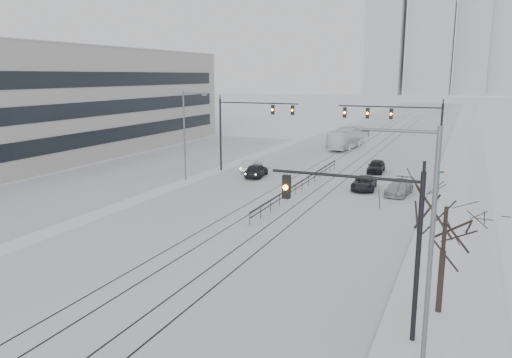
% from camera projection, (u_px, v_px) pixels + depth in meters
% --- Properties ---
extents(ground, '(500.00, 500.00, 0.00)m').
position_uv_depth(ground, '(62.00, 352.00, 19.31)').
color(ground, silver).
rests_on(ground, ground).
extents(road, '(22.00, 260.00, 0.02)m').
position_uv_depth(road, '(365.00, 148.00, 73.31)').
color(road, silver).
rests_on(road, ground).
extents(sidewalk_east, '(5.00, 260.00, 0.16)m').
position_uv_depth(sidewalk_east, '(464.00, 153.00, 68.10)').
color(sidewalk_east, silver).
rests_on(sidewalk_east, ground).
extents(curb, '(0.10, 260.00, 0.12)m').
position_uv_depth(curb, '(445.00, 152.00, 69.04)').
color(curb, gray).
rests_on(curb, ground).
extents(parking_strip, '(14.00, 60.00, 0.03)m').
position_uv_depth(parking_strip, '(153.00, 166.00, 58.50)').
color(parking_strip, silver).
rests_on(parking_strip, ground).
extents(tram_rails, '(5.30, 180.00, 0.01)m').
position_uv_depth(tram_rails, '(330.00, 172.00, 55.30)').
color(tram_rails, black).
rests_on(tram_rails, ground).
extents(office_building, '(20.20, 62.20, 14.11)m').
position_uv_depth(office_building, '(33.00, 102.00, 63.97)').
color(office_building, '#B8B6AE').
rests_on(office_building, ground).
extents(skyline, '(96.00, 48.00, 72.00)m').
position_uv_depth(skyline, '(458.00, 35.00, 257.37)').
color(skyline, '#949AA2').
rests_on(skyline, ground).
extents(traffic_mast_near, '(6.10, 0.37, 7.00)m').
position_uv_depth(traffic_mast_near, '(377.00, 229.00, 19.62)').
color(traffic_mast_near, black).
rests_on(traffic_mast_near, ground).
extents(traffic_mast_ne, '(9.60, 0.37, 8.00)m').
position_uv_depth(traffic_mast_ne, '(403.00, 127.00, 46.48)').
color(traffic_mast_ne, black).
rests_on(traffic_mast_ne, ground).
extents(traffic_mast_nw, '(9.10, 0.37, 8.00)m').
position_uv_depth(traffic_mast_nw, '(245.00, 122.00, 53.84)').
color(traffic_mast_nw, black).
rests_on(traffic_mast_nw, ground).
extents(street_light_east, '(2.73, 0.25, 9.00)m').
position_uv_depth(street_light_east, '(422.00, 243.00, 16.05)').
color(street_light_east, '#595B60').
rests_on(street_light_east, ground).
extents(street_light_west, '(2.73, 0.25, 9.00)m').
position_uv_depth(street_light_west, '(187.00, 129.00, 49.94)').
color(street_light_west, '#595B60').
rests_on(street_light_west, ground).
extents(bare_tree, '(4.40, 4.40, 6.10)m').
position_uv_depth(bare_tree, '(446.00, 218.00, 21.41)').
color(bare_tree, black).
rests_on(bare_tree, ground).
extents(median_fence, '(0.06, 24.00, 1.00)m').
position_uv_depth(median_fence, '(302.00, 185.00, 46.20)').
color(median_fence, black).
rests_on(median_fence, ground).
extents(street_sign, '(0.70, 0.06, 2.40)m').
position_uv_depth(street_sign, '(439.00, 180.00, 43.24)').
color(street_sign, '#595B60').
rests_on(street_sign, ground).
extents(sedan_sb_inner, '(2.18, 4.39, 1.44)m').
position_uv_depth(sedan_sb_inner, '(256.00, 170.00, 52.29)').
color(sedan_sb_inner, black).
rests_on(sedan_sb_inner, ground).
extents(sedan_sb_outer, '(1.79, 4.19, 1.34)m').
position_uv_depth(sedan_sb_outer, '(251.00, 166.00, 55.19)').
color(sedan_sb_outer, '#B1B5B9').
rests_on(sedan_sb_outer, ground).
extents(sedan_nb_front, '(2.38, 4.58, 1.23)m').
position_uv_depth(sedan_nb_front, '(364.00, 183.00, 46.54)').
color(sedan_nb_front, black).
rests_on(sedan_nb_front, ground).
extents(sedan_nb_right, '(2.33, 4.72, 1.32)m').
position_uv_depth(sedan_nb_right, '(399.00, 187.00, 44.58)').
color(sedan_nb_right, '#A2A5A9').
rests_on(sedan_nb_right, ground).
extents(sedan_nb_far, '(1.85, 4.20, 1.41)m').
position_uv_depth(sedan_nb_far, '(376.00, 166.00, 54.70)').
color(sedan_nb_far, black).
rests_on(sedan_nb_far, ground).
extents(box_truck, '(3.22, 10.64, 2.92)m').
position_uv_depth(box_truck, '(346.00, 138.00, 72.55)').
color(box_truck, white).
rests_on(box_truck, ground).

